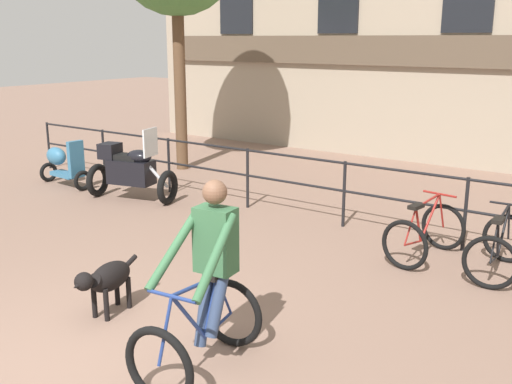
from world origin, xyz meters
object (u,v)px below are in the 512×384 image
parked_bicycle_mid_left (500,248)px  dog (107,279)px  parked_bicycle_near_lamp (425,234)px  parked_scooter (63,163)px  cyclist_with_bike (206,287)px  parked_motorcycle (130,170)px

parked_bicycle_mid_left → dog: bearing=46.5°
parked_bicycle_near_lamp → parked_scooter: 7.39m
cyclist_with_bike → parked_bicycle_mid_left: 4.10m
cyclist_with_bike → parked_scooter: cyclist_with_bike is taller
parked_bicycle_near_lamp → parked_scooter: parked_scooter is taller
cyclist_with_bike → parked_bicycle_near_lamp: (0.61, 3.76, -0.41)m
parked_bicycle_mid_left → parked_scooter: bearing=-1.3°
dog → parked_scooter: parked_scooter is taller
parked_bicycle_near_lamp → parked_bicycle_mid_left: size_ratio=1.04×
parked_scooter → cyclist_with_bike: bearing=-113.8°
dog → parked_scooter: 6.25m
dog → parked_bicycle_near_lamp: (2.14, 3.60, -0.06)m
cyclist_with_bike → parked_bicycle_near_lamp: cyclist_with_bike is taller
parked_motorcycle → parked_bicycle_near_lamp: size_ratio=1.45×
cyclist_with_bike → parked_motorcycle: (-4.84, 3.58, -0.20)m
cyclist_with_bike → parked_motorcycle: cyclist_with_bike is taller
parked_motorcycle → parked_scooter: size_ratio=1.32×
parked_motorcycle → parked_bicycle_mid_left: (6.42, 0.19, -0.20)m
parked_bicycle_near_lamp → parked_scooter: (-7.39, -0.21, 0.10)m
parked_motorcycle → parked_bicycle_mid_left: parked_motorcycle is taller
dog → parked_scooter: size_ratio=0.74×
cyclist_with_bike → parked_bicycle_near_lamp: size_ratio=1.43×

